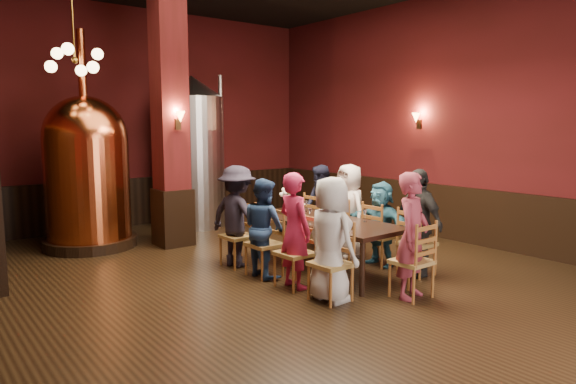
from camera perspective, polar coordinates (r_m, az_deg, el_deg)
room at (r=6.88m, az=-0.70°, el=8.60°), size 10.00×10.02×4.50m
wainscot_right at (r=9.92m, az=17.92°, el=-2.25°), size 0.08×9.90×1.00m
wainscot_back at (r=11.36m, az=-15.92°, el=-0.97°), size 7.90×0.08×1.00m
column at (r=9.14m, az=-12.98°, el=8.14°), size 0.58×0.58×4.50m
pendant_cluster at (r=8.77m, az=-22.61°, el=13.37°), size 0.90×0.90×1.70m
sconce_wall at (r=10.21m, az=14.38°, el=7.73°), size 0.20×0.20×0.36m
sconce_column at (r=8.87m, az=-12.15°, el=7.87°), size 0.20×0.20×0.36m
dining_table at (r=7.47m, az=4.09°, el=-3.55°), size 1.07×2.43×0.75m
chair_0 at (r=6.25m, az=4.75°, el=-7.92°), size 0.47×0.47×0.92m
person_0 at (r=6.18m, az=4.78°, el=-5.28°), size 0.49×0.75×1.51m
chair_1 at (r=6.73m, az=0.74°, el=-6.77°), size 0.47×0.47×0.92m
person_1 at (r=6.66m, az=0.74°, el=-4.29°), size 0.37×0.56×1.52m
chair_2 at (r=7.23m, az=-2.66°, el=-5.77°), size 0.47×0.47×0.92m
person_2 at (r=7.18m, az=-2.67°, el=-3.96°), size 0.35×0.68×1.38m
chair_3 at (r=7.76m, az=-5.64°, el=-4.87°), size 0.47×0.47×0.92m
person_3 at (r=7.70m, az=-5.66°, el=-2.69°), size 0.81×1.10×1.52m
chair_4 at (r=7.50m, az=14.14°, el=-5.50°), size 0.47×0.47×0.92m
person_4 at (r=7.44m, az=14.22°, el=-3.28°), size 0.50×0.93×1.51m
chair_5 at (r=7.90m, az=10.22°, el=-4.73°), size 0.47×0.47×0.92m
person_5 at (r=7.87m, az=10.25°, el=-3.45°), size 0.39×1.19×1.28m
chair_6 at (r=8.34m, az=6.76°, el=-4.02°), size 0.47×0.47×0.92m
person_6 at (r=8.28m, az=6.79°, el=-2.07°), size 0.57×0.79×1.50m
chair_7 at (r=8.80m, az=3.60°, el=-3.37°), size 0.47×0.47×0.92m
person_7 at (r=8.76m, az=3.62°, el=-1.69°), size 0.54×0.77×1.44m
chair_8 at (r=6.52m, az=13.58°, el=-7.46°), size 0.47×0.47×0.92m
person_8 at (r=6.45m, az=13.67°, el=-4.73°), size 0.66×0.54×1.55m
copper_kettle at (r=9.43m, az=-21.42°, el=2.27°), size 1.56×1.56×3.68m
steel_vessel at (r=10.82m, az=-10.52°, el=4.39°), size 1.31×1.31×3.11m
rose_vase at (r=8.17m, az=-0.11°, el=-0.40°), size 0.22×0.22×0.37m
wine_glass_0 at (r=7.41m, az=2.46°, el=-2.48°), size 0.07×0.07×0.17m
wine_glass_1 at (r=7.85m, az=3.90°, el=-1.92°), size 0.07×0.07×0.17m
wine_glass_2 at (r=8.03m, az=1.23°, el=-1.70°), size 0.07×0.07×0.17m
wine_glass_3 at (r=7.50m, az=0.28°, el=-2.36°), size 0.07×0.07×0.17m
wine_glass_4 at (r=7.35m, az=8.55°, el=-2.64°), size 0.07×0.07×0.17m
wine_glass_5 at (r=8.12m, az=1.96°, el=-1.59°), size 0.07×0.07×0.17m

